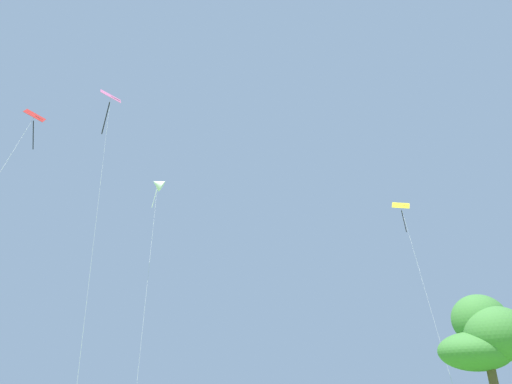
# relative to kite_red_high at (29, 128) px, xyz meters

# --- Properties ---
(kite_red_high) EXTENTS (1.11, 8.08, 17.04)m
(kite_red_high) POSITION_rel_kite_red_high_xyz_m (0.00, 0.00, 0.00)
(kite_red_high) COLOR red
(kite_red_high) RESTS_ON ground_plane
(kite_yellow_diamond) EXTENTS (3.02, 8.55, 18.28)m
(kite_yellow_diamond) POSITION_rel_kite_red_high_xyz_m (29.00, 13.38, 1.35)
(kite_yellow_diamond) COLOR yellow
(kite_yellow_diamond) RESTS_ON ground_plane
(kite_pink_low) EXTENTS (3.44, 7.40, 23.43)m
(kite_pink_low) POSITION_rel_kite_red_high_xyz_m (2.52, 6.37, 6.16)
(kite_pink_low) COLOR pink
(kite_pink_low) RESTS_ON ground_plane
(kite_white_distant) EXTENTS (2.12, 11.20, 20.14)m
(kite_white_distant) POSITION_rel_kite_red_high_xyz_m (5.75, 15.23, 3.98)
(kite_white_distant) COLOR white
(kite_white_distant) RESTS_ON ground_plane
(tree_right_cluster) EXTENTS (5.25, 5.27, 7.36)m
(tree_right_cluster) POSITION_rel_kite_red_high_xyz_m (28.56, 4.15, -10.73)
(tree_right_cluster) COLOR brown
(tree_right_cluster) RESTS_ON ground_plane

